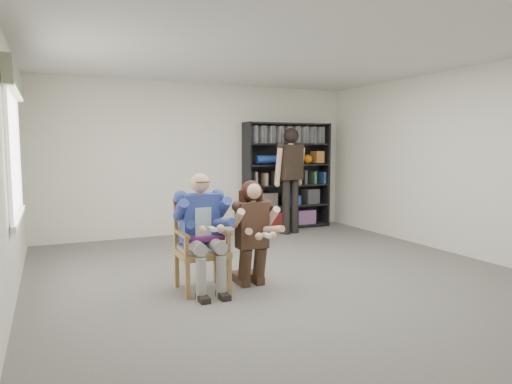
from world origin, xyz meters
name	(u,v)px	position (x,y,z in m)	size (l,w,h in m)	color
room_shell	(292,167)	(0.00, 0.00, 1.40)	(6.00, 7.00, 2.80)	white
floor	(291,282)	(0.00, 0.00, 0.00)	(6.00, 7.00, 0.01)	#605D59
window_left	(16,147)	(-2.95, 1.00, 1.63)	(0.16, 2.00, 1.75)	white
armchair	(202,245)	(-1.08, 0.14, 0.52)	(0.60, 0.58, 1.04)	#95663F
seated_man	(202,232)	(-1.08, 0.14, 0.68)	(0.58, 0.81, 1.35)	navy
kneeling_woman	(253,235)	(-0.50, 0.02, 0.62)	(0.52, 0.83, 1.24)	#38251A
bookshelf	(287,176)	(1.70, 3.28, 1.05)	(1.80, 0.38, 2.10)	black
standing_man	(290,182)	(1.47, 2.72, 0.98)	(0.60, 0.34, 1.96)	black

